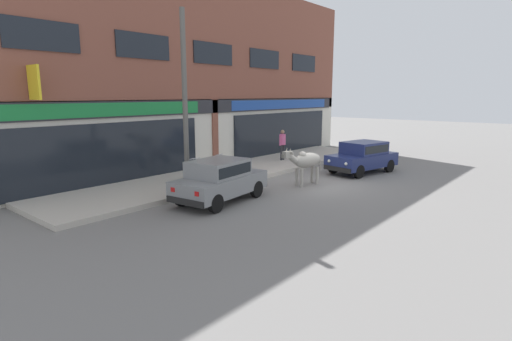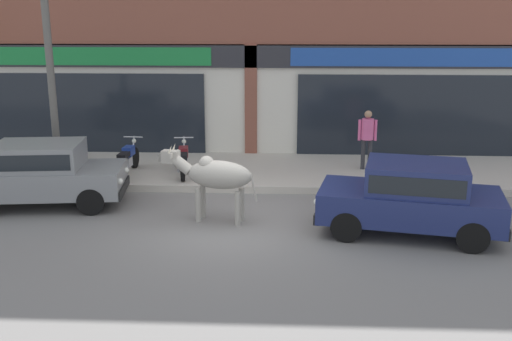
% 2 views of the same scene
% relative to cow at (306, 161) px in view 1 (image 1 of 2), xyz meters
% --- Properties ---
extents(ground_plane, '(90.00, 90.00, 0.00)m').
position_rel_cow_xyz_m(ground_plane, '(0.44, -0.20, -1.01)').
color(ground_plane, slate).
extents(sidewalk, '(19.00, 3.66, 0.18)m').
position_rel_cow_xyz_m(sidewalk, '(0.44, 3.83, -0.92)').
color(sidewalk, '#B7AFA3').
rests_on(sidewalk, ground).
extents(shop_building, '(23.00, 1.40, 9.24)m').
position_rel_cow_xyz_m(shop_building, '(0.43, 5.92, 3.40)').
color(shop_building, brown).
rests_on(shop_building, ground).
extents(cow, '(2.12, 0.85, 1.61)m').
position_rel_cow_xyz_m(cow, '(0.00, 0.00, 0.00)').
color(cow, '#9E998E').
rests_on(cow, ground).
extents(car_0, '(3.74, 2.00, 1.46)m').
position_rel_cow_xyz_m(car_0, '(-4.02, 0.85, -0.19)').
color(car_0, black).
rests_on(car_0, ground).
extents(car_1, '(3.81, 2.26, 1.46)m').
position_rel_cow_xyz_m(car_1, '(3.95, -0.59, -0.19)').
color(car_1, black).
rests_on(car_1, ground).
extents(motorcycle_0, '(0.52, 1.81, 0.88)m').
position_rel_cow_xyz_m(motorcycle_0, '(-2.67, 3.08, -0.44)').
color(motorcycle_0, black).
rests_on(motorcycle_0, sidewalk).
extents(motorcycle_1, '(0.52, 1.81, 0.88)m').
position_rel_cow_xyz_m(motorcycle_1, '(-1.18, 3.07, -0.44)').
color(motorcycle_1, black).
rests_on(motorcycle_1, sidewalk).
extents(pedestrian, '(0.50, 0.32, 1.60)m').
position_rel_cow_xyz_m(pedestrian, '(3.65, 3.84, 0.16)').
color(pedestrian, '#2D2D33').
rests_on(pedestrian, sidewalk).
extents(utility_pole, '(0.18, 0.18, 6.30)m').
position_rel_cow_xyz_m(utility_pole, '(-4.20, 2.30, 2.33)').
color(utility_pole, '#595651').
rests_on(utility_pole, sidewalk).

